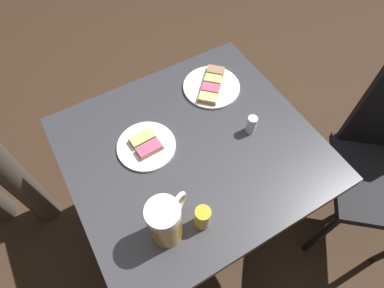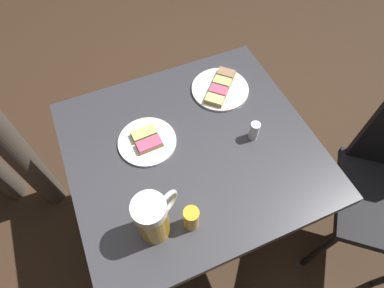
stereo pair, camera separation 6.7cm
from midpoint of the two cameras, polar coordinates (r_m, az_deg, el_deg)
name	(u,v)px [view 1 (the left image)]	position (r m, az deg, el deg)	size (l,w,h in m)	color
ground_plane	(192,219)	(1.68, -1.17, -13.49)	(6.00, 6.00, 0.00)	#382619
cafe_table	(192,168)	(1.16, -1.65, -4.52)	(0.80, 0.73, 0.71)	black
plate_near	(212,86)	(1.19, 1.91, 10.31)	(0.21, 0.21, 0.03)	white
plate_far	(146,145)	(1.05, -10.06, -0.36)	(0.19, 0.19, 0.03)	white
beer_mug	(166,221)	(0.84, -7.07, -13.79)	(0.14, 0.10, 0.17)	gold
beer_glass_small	(203,218)	(0.89, -0.28, -13.26)	(0.04, 0.04, 0.09)	gold
salt_shaker	(251,125)	(1.06, 8.87, 3.38)	(0.03, 0.03, 0.07)	silver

